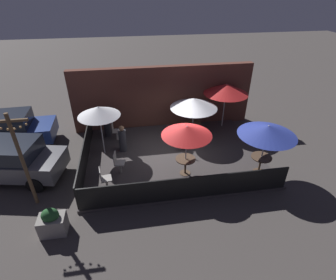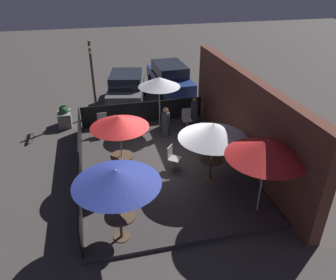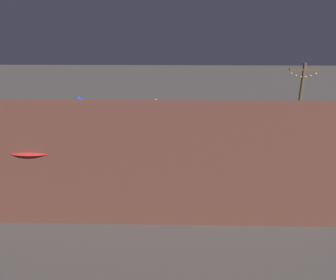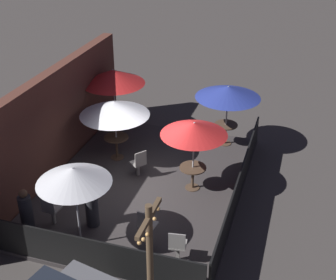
{
  "view_description": "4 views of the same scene",
  "coord_description": "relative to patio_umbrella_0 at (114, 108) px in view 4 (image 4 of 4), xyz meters",
  "views": [
    {
      "loc": [
        -1.77,
        -9.55,
        6.84
      ],
      "look_at": [
        -0.33,
        -0.56,
        1.25
      ],
      "focal_mm": 28.0,
      "sensor_mm": 36.0,
      "label": 1
    },
    {
      "loc": [
        9.78,
        -2.08,
        6.58
      ],
      "look_at": [
        0.08,
        0.24,
        1.15
      ],
      "focal_mm": 35.0,
      "sensor_mm": 36.0,
      "label": 2
    },
    {
      "loc": [
        -0.49,
        10.53,
        5.0
      ],
      "look_at": [
        -0.25,
        -0.16,
        1.12
      ],
      "focal_mm": 35.0,
      "sensor_mm": 36.0,
      "label": 3
    },
    {
      "loc": [
        -11.03,
        -4.16,
        8.03
      ],
      "look_at": [
        0.63,
        -0.51,
        1.39
      ],
      "focal_mm": 50.0,
      "sensor_mm": 36.0,
      "label": 4
    }
  ],
  "objects": [
    {
      "name": "patio_chair_3",
      "position": [
        -0.84,
        -1.09,
        -1.31
      ],
      "size": [
        0.56,
        0.56,
        0.9
      ],
      "rotation": [
        0.0,
        0.0,
        0.91
      ],
      "color": "gray",
      "rests_on": "patio_deck"
    },
    {
      "name": "fence_side_left",
      "position": [
        -5.0,
        -1.44,
        -1.32
      ],
      "size": [
        0.05,
        5.5,
        0.95
      ],
      "color": "black",
      "rests_on": "patio_deck"
    },
    {
      "name": "patron_0",
      "position": [
        -4.16,
        0.73,
        -1.21
      ],
      "size": [
        0.43,
        0.43,
        1.29
      ],
      "rotation": [
        0.0,
        0.0,
        5.05
      ],
      "color": "#333338",
      "rests_on": "patio_deck"
    },
    {
      "name": "dining_table_0",
      "position": [
        0.0,
        0.0,
        -1.19
      ],
      "size": [
        0.79,
        0.79,
        0.77
      ],
      "color": "#4C3828",
      "rests_on": "patio_deck"
    },
    {
      "name": "patio_umbrella_4",
      "position": [
        1.84,
        0.82,
        0.29
      ],
      "size": [
        2.23,
        2.23,
        2.34
      ],
      "color": "#B2B2B7",
      "rests_on": "patio_deck"
    },
    {
      "name": "fence_front",
      "position": [
        -1.21,
        -4.24,
        -1.32
      ],
      "size": [
        7.47,
        0.05,
        0.95
      ],
      "color": "black",
      "rests_on": "patio_deck"
    },
    {
      "name": "ground_plane",
      "position": [
        -1.21,
        -1.44,
        -1.92
      ],
      "size": [
        60.0,
        60.0,
        0.0
      ],
      "primitive_type": "plane",
      "color": "#423D3A"
    },
    {
      "name": "patio_deck",
      "position": [
        -1.21,
        -1.44,
        -1.86
      ],
      "size": [
        7.67,
        5.7,
        0.12
      ],
      "color": "#383333",
      "rests_on": "ground_plane"
    },
    {
      "name": "light_post",
      "position": [
        -6.55,
        -3.48,
        0.08
      ],
      "size": [
        1.1,
        0.12,
        3.55
      ],
      "color": "brown",
      "rests_on": "ground_plane"
    },
    {
      "name": "patron_1",
      "position": [
        -3.42,
        -0.75,
        -1.22
      ],
      "size": [
        0.38,
        0.38,
        1.28
      ],
      "rotation": [
        0.0,
        0.0,
        3.24
      ],
      "color": "#333338",
      "rests_on": "patio_deck"
    },
    {
      "name": "patio_umbrella_2",
      "position": [
        2.01,
        -3.21,
        0.15
      ],
      "size": [
        2.18,
        2.18,
        2.14
      ],
      "color": "#B2B2B7",
      "rests_on": "patio_deck"
    },
    {
      "name": "patio_chair_1",
      "position": [
        -3.76,
        0.27,
        -1.28
      ],
      "size": [
        0.43,
        0.43,
        0.94
      ],
      "rotation": [
        0.0,
        0.0,
        -0.07
      ],
      "color": "gray",
      "rests_on": "patio_deck"
    },
    {
      "name": "dining_table_2",
      "position": [
        2.01,
        -3.21,
        -1.21
      ],
      "size": [
        0.81,
        0.81,
        0.75
      ],
      "color": "#4C3828",
      "rests_on": "patio_deck"
    },
    {
      "name": "building_wall",
      "position": [
        -1.21,
        1.64,
        -0.3
      ],
      "size": [
        9.27,
        0.36,
        3.25
      ],
      "color": "brown",
      "rests_on": "ground_plane"
    },
    {
      "name": "patio_chair_0",
      "position": [
        -4.12,
        -3.29,
        -1.28
      ],
      "size": [
        0.45,
        0.45,
        0.95
      ],
      "rotation": [
        0.0,
        0.0,
        0.14
      ],
      "color": "gray",
      "rests_on": "patio_deck"
    },
    {
      "name": "patio_umbrella_0",
      "position": [
        0.0,
        0.0,
        0.0
      ],
      "size": [
        2.23,
        2.23,
        2.03
      ],
      "color": "#B2B2B7",
      "rests_on": "patio_deck"
    },
    {
      "name": "dining_table_1",
      "position": [
        -0.98,
        -2.83,
        -1.23
      ],
      "size": [
        0.79,
        0.79,
        0.73
      ],
      "color": "#4C3828",
      "rests_on": "patio_deck"
    },
    {
      "name": "patio_umbrella_1",
      "position": [
        -0.98,
        -2.83,
        0.18
      ],
      "size": [
        1.91,
        1.91,
        2.17
      ],
      "color": "#B2B2B7",
      "rests_on": "patio_deck"
    },
    {
      "name": "patio_umbrella_3",
      "position": [
        -4.27,
        -0.82,
        0.28
      ],
      "size": [
        1.77,
        1.77,
        2.28
      ],
      "color": "#B2B2B7",
      "rests_on": "patio_deck"
    },
    {
      "name": "patio_chair_2",
      "position": [
        -3.62,
        -2.35,
        -1.28
      ],
      "size": [
        0.47,
        0.47,
        0.94
      ],
      "rotation": [
        0.0,
        0.0,
        -0.18
      ],
      "color": "gray",
      "rests_on": "patio_deck"
    }
  ]
}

